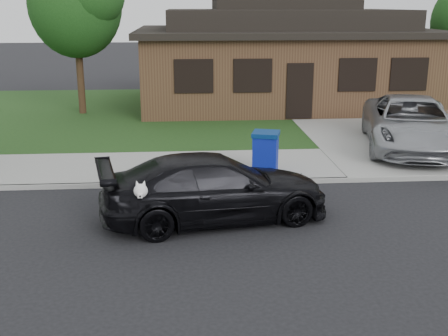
{
  "coord_description": "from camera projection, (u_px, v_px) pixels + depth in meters",
  "views": [
    {
      "loc": [
        -0.42,
        -9.95,
        4.38
      ],
      "look_at": [
        0.41,
        1.26,
        1.1
      ],
      "focal_mm": 45.0,
      "sensor_mm": 36.0,
      "label": 1
    }
  ],
  "objects": [
    {
      "name": "sidewalk",
      "position": [
        199.0,
        167.0,
        15.56
      ],
      "size": [
        60.0,
        3.0,
        0.12
      ],
      "primitive_type": "cube",
      "color": "gray",
      "rests_on": "ground"
    },
    {
      "name": "tree_0",
      "position": [
        79.0,
        2.0,
        21.55
      ],
      "size": [
        3.78,
        3.6,
        6.34
      ],
      "color": "#332114",
      "rests_on": "ground"
    },
    {
      "name": "curb",
      "position": [
        201.0,
        183.0,
        14.12
      ],
      "size": [
        60.0,
        0.12,
        0.12
      ],
      "primitive_type": "cube",
      "color": "gray",
      "rests_on": "ground"
    },
    {
      "name": "lawn",
      "position": [
        193.0,
        113.0,
        23.21
      ],
      "size": [
        60.0,
        13.0,
        0.13
      ],
      "primitive_type": "cube",
      "color": "#193814",
      "rests_on": "ground"
    },
    {
      "name": "ground",
      "position": [
        208.0,
        242.0,
        10.79
      ],
      "size": [
        120.0,
        120.0,
        0.0
      ],
      "primitive_type": "plane",
      "color": "black",
      "rests_on": "ground"
    },
    {
      "name": "driveway",
      "position": [
        357.0,
        126.0,
        20.76
      ],
      "size": [
        4.5,
        13.0,
        0.14
      ],
      "primitive_type": "cube",
      "color": "gray",
      "rests_on": "ground"
    },
    {
      "name": "sedan",
      "position": [
        215.0,
        188.0,
        11.71
      ],
      "size": [
        5.08,
        2.84,
        1.39
      ],
      "rotation": [
        0.0,
        0.0,
        1.77
      ],
      "color": "black",
      "rests_on": "ground"
    },
    {
      "name": "recycling_bin",
      "position": [
        266.0,
        153.0,
        14.57
      ],
      "size": [
        0.82,
        0.82,
        1.11
      ],
      "rotation": [
        0.0,
        0.0,
        -0.27
      ],
      "color": "#0E1E9C",
      "rests_on": "sidewalk"
    },
    {
      "name": "house",
      "position": [
        282.0,
        57.0,
        24.83
      ],
      "size": [
        12.6,
        8.6,
        4.65
      ],
      "color": "#422B1C",
      "rests_on": "ground"
    },
    {
      "name": "minivan",
      "position": [
        411.0,
        123.0,
        17.02
      ],
      "size": [
        3.87,
        6.05,
        1.55
      ],
      "primitive_type": "imported",
      "rotation": [
        0.0,
        0.0,
        -0.25
      ],
      "color": "#9D9FA4",
      "rests_on": "driveway"
    }
  ]
}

